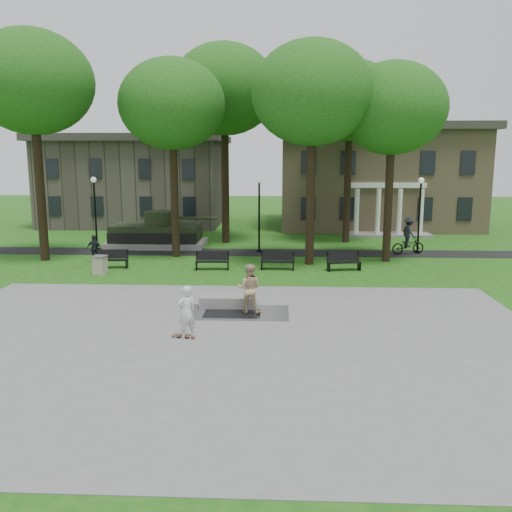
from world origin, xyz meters
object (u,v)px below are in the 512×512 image
Objects in this scene: trash_bin at (100,265)px; friend_watching at (249,289)px; skateboarder at (187,312)px; concrete_block at (228,301)px; park_bench_0 at (112,258)px; cyclist at (408,239)px.

friend_watching is at bearing -39.64° from trash_bin.
concrete_block is at bearing -142.26° from skateboarder.
park_bench_0 is at bearing 84.52° from trash_bin.
cyclist is 18.49m from trash_bin.
friend_watching is 16.08m from cyclist.
park_bench_0 reaches higher than trash_bin.
skateboarder is at bearing -57.61° from trash_bin.
skateboarder reaches higher than park_bench_0.
park_bench_0 is at bearing -100.00° from skateboarder.
trash_bin is (-17.32, -6.46, -0.46)m from cyclist.
cyclist reaches higher than friend_watching.
concrete_block is at bearing 124.38° from cyclist.
trash_bin reaches higher than concrete_block.
concrete_block is 15.95m from cyclist.
friend_watching reaches higher than concrete_block.
park_bench_0 is 1.54m from trash_bin.
cyclist is 1.27× the size of park_bench_0.
skateboarder is 1.89× the size of trash_bin.
cyclist is (9.16, 13.22, -0.05)m from friend_watching.
trash_bin is (-0.15, -1.53, -0.04)m from park_bench_0.
skateboarder is 19.71m from cyclist.
friend_watching is 10.61m from trash_bin.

